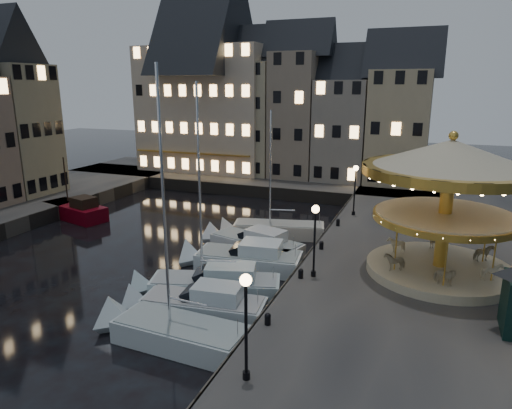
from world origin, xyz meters
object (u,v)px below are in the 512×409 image
at_px(motorboat_c, 208,285).
at_px(red_fishing_boat, 76,211).
at_px(streetlamp_b, 315,231).
at_px(bollard_d, 338,222).
at_px(bollard_c, 321,245).
at_px(motorboat_a, 172,332).
at_px(motorboat_f, 272,230).
at_px(motorboat_b, 196,306).
at_px(streetlamp_c, 355,183).
at_px(bollard_b, 301,273).
at_px(streetlamp_a, 246,312).
at_px(bollard_a, 268,318).
at_px(carousel, 449,182).
at_px(motorboat_e, 252,244).
at_px(motorboat_d, 243,259).

height_order(motorboat_c, red_fishing_boat, motorboat_c).
xyz_separation_m(streetlamp_b, bollard_d, (-0.60, 10.00, -2.41)).
relative_size(bollard_c, motorboat_a, 0.05).
relative_size(bollard_c, red_fishing_boat, 0.08).
height_order(bollard_c, motorboat_f, motorboat_f).
relative_size(streetlamp_b, motorboat_b, 0.55).
relative_size(streetlamp_c, motorboat_f, 0.38).
distance_m(bollard_b, motorboat_a, 7.98).
bearing_deg(motorboat_b, streetlamp_a, -47.29).
distance_m(bollard_a, motorboat_c, 6.45).
bearing_deg(motorboat_b, bollard_a, -18.61).
relative_size(motorboat_f, carousel, 1.17).
xyz_separation_m(streetlamp_c, red_fishing_boat, (-24.05, -5.75, -3.33)).
distance_m(streetlamp_c, motorboat_a, 21.44).
bearing_deg(red_fishing_boat, motorboat_e, -7.17).
height_order(motorboat_d, red_fishing_boat, red_fishing_boat).
relative_size(motorboat_a, motorboat_f, 1.15).
height_order(streetlamp_a, motorboat_f, motorboat_f).
distance_m(streetlamp_a, motorboat_d, 14.02).
bearing_deg(motorboat_c, motorboat_f, 90.82).
height_order(streetlamp_b, red_fishing_boat, red_fishing_boat).
distance_m(bollard_d, carousel, 11.29).
distance_m(bollard_d, red_fishing_boat, 23.57).
distance_m(bollard_c, motorboat_d, 5.28).
height_order(streetlamp_b, carousel, carousel).
xyz_separation_m(bollard_d, red_fishing_boat, (-23.45, -2.25, -0.92)).
xyz_separation_m(motorboat_e, motorboat_f, (0.14, 3.92, -0.11)).
distance_m(motorboat_e, motorboat_f, 3.93).
xyz_separation_m(motorboat_b, motorboat_c, (-0.53, 2.43, 0.04)).
xyz_separation_m(bollard_a, motorboat_b, (-4.49, 1.51, -0.96)).
relative_size(streetlamp_c, bollard_d, 7.32).
height_order(bollard_c, motorboat_e, motorboat_e).
bearing_deg(motorboat_a, motorboat_c, 96.87).
bearing_deg(bollard_d, motorboat_a, -104.53).
relative_size(bollard_a, bollard_c, 1.00).
bearing_deg(bollard_d, motorboat_b, -107.21).
bearing_deg(streetlamp_a, motorboat_e, 110.96).
relative_size(bollard_a, motorboat_d, 0.07).
bearing_deg(bollard_c, streetlamp_b, -82.41).
height_order(bollard_c, red_fishing_boat, red_fishing_boat).
bearing_deg(motorboat_f, bollard_a, -71.38).
height_order(motorboat_c, carousel, motorboat_c).
distance_m(streetlamp_b, motorboat_b, 7.58).
bearing_deg(streetlamp_c, motorboat_d, -116.08).
height_order(motorboat_b, motorboat_f, motorboat_f).
xyz_separation_m(bollard_c, motorboat_e, (-5.32, 0.97, -0.96)).
distance_m(streetlamp_a, bollard_d, 20.15).
xyz_separation_m(bollard_a, motorboat_e, (-5.32, 11.47, -0.96)).
xyz_separation_m(motorboat_c, red_fishing_boat, (-18.42, 9.81, 0.01)).
bearing_deg(bollard_a, bollard_d, 90.00).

